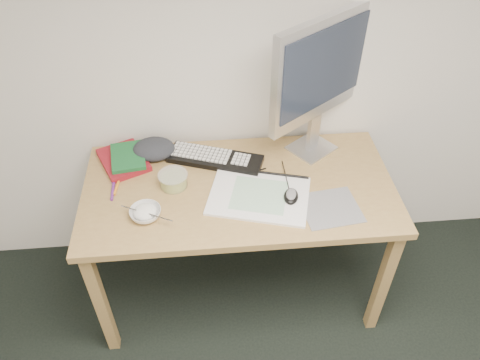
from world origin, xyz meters
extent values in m
plane|color=silver|center=(0.00, 1.80, 1.30)|extent=(3.60, 0.00, 3.60)
cube|color=#A7874C|center=(-0.85, 1.13, 0.36)|extent=(0.05, 0.05, 0.71)
cube|color=#A7874C|center=(0.45, 1.13, 0.36)|extent=(0.05, 0.05, 0.71)
cube|color=#A7874C|center=(-0.85, 1.73, 0.36)|extent=(0.05, 0.05, 0.71)
cube|color=#A7874C|center=(0.45, 1.73, 0.36)|extent=(0.05, 0.05, 0.71)
cube|color=#A7874C|center=(-0.20, 1.43, 0.73)|extent=(1.40, 0.70, 0.03)
cube|color=gray|center=(0.18, 1.26, 0.75)|extent=(0.27, 0.25, 0.00)
cube|color=silver|center=(-0.12, 1.35, 0.76)|extent=(0.49, 0.41, 0.01)
cube|color=black|center=(-0.30, 1.62, 0.76)|extent=(0.47, 0.29, 0.03)
cube|color=silver|center=(0.18, 1.67, 0.75)|extent=(0.27, 0.26, 0.01)
cube|color=silver|center=(0.18, 1.67, 0.85)|extent=(0.07, 0.06, 0.19)
cube|color=silver|center=(0.18, 1.67, 1.19)|extent=(0.49, 0.37, 0.47)
cube|color=black|center=(0.18, 1.67, 1.20)|extent=(0.42, 0.31, 0.37)
ellipsoid|color=black|center=(0.02, 1.33, 0.78)|extent=(0.09, 0.11, 0.03)
imported|color=white|center=(-0.60, 1.28, 0.77)|extent=(0.16, 0.16, 0.04)
cylinder|color=#B4B4B6|center=(-0.60, 1.25, 0.79)|extent=(0.21, 0.12, 0.02)
cylinder|color=gold|center=(-0.49, 1.46, 0.78)|extent=(0.14, 0.14, 0.06)
cube|color=maroon|center=(-0.73, 1.65, 0.76)|extent=(0.28, 0.31, 0.03)
cube|color=#165B2A|center=(-0.71, 1.64, 0.79)|extent=(0.18, 0.23, 0.02)
ellipsoid|color=#222429|center=(-0.59, 1.69, 0.79)|extent=(0.20, 0.18, 0.07)
cylinder|color=pink|center=(-0.20, 1.47, 0.75)|extent=(0.17, 0.04, 0.01)
cylinder|color=tan|center=(-0.16, 1.45, 0.75)|extent=(0.20, 0.06, 0.01)
cylinder|color=black|center=(-0.14, 1.51, 0.75)|extent=(0.17, 0.06, 0.01)
cylinder|color=#212CB5|center=(-0.74, 1.55, 0.76)|extent=(0.07, 0.11, 0.01)
cylinder|color=orange|center=(-0.74, 1.48, 0.76)|extent=(0.03, 0.13, 0.01)
cylinder|color=#5E227D|center=(-0.76, 1.46, 0.76)|extent=(0.02, 0.14, 0.01)
camera|label=1|loc=(-0.33, -0.11, 2.18)|focal=35.00mm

